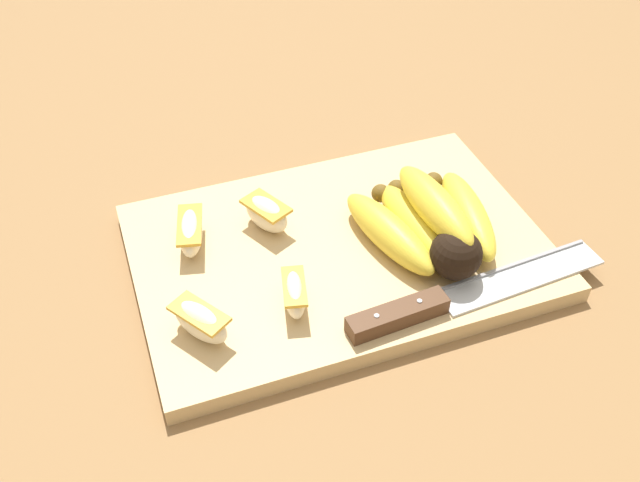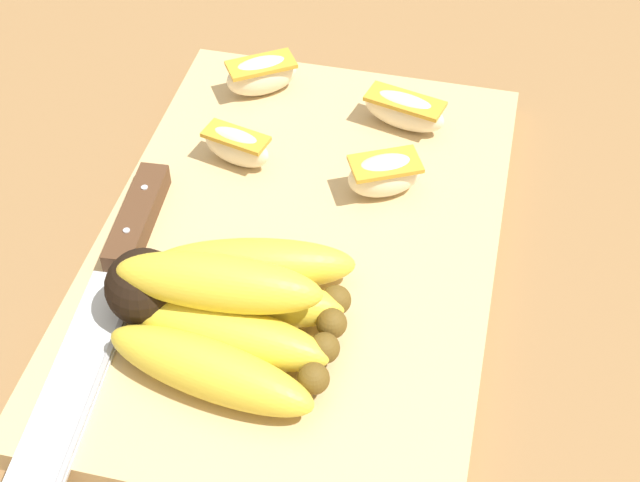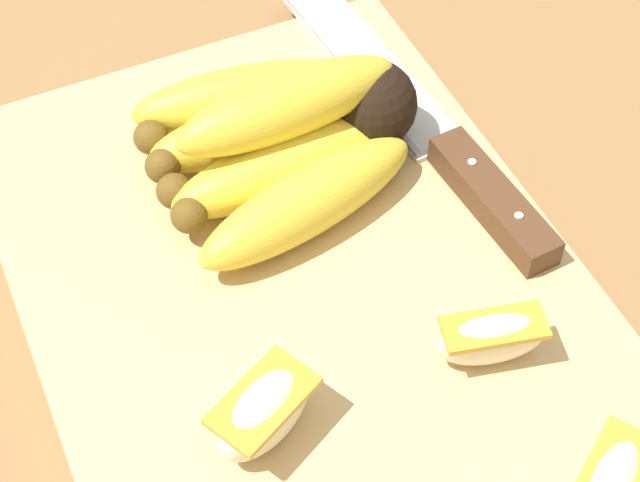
{
  "view_description": "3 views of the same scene",
  "coord_description": "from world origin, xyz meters",
  "px_view_note": "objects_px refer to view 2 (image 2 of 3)",
  "views": [
    {
      "loc": [
        -0.21,
        -0.52,
        0.53
      ],
      "look_at": [
        -0.03,
        -0.02,
        0.03
      ],
      "focal_mm": 39.84,
      "sensor_mm": 36.0,
      "label": 1
    },
    {
      "loc": [
        0.44,
        0.1,
        0.51
      ],
      "look_at": [
        0.01,
        0.0,
        0.03
      ],
      "focal_mm": 51.96,
      "sensor_mm": 36.0,
      "label": 2
    },
    {
      "loc": [
        -0.29,
        0.11,
        0.47
      ],
      "look_at": [
        0.0,
        -0.02,
        0.05
      ],
      "focal_mm": 58.05,
      "sensor_mm": 36.0,
      "label": 3
    }
  ],
  "objects_px": {
    "chefs_knife": "(119,269)",
    "apple_wedge_far": "(404,110)",
    "apple_wedge_middle": "(262,75)",
    "apple_wedge_extra": "(237,146)",
    "banana_bunch": "(222,307)",
    "apple_wedge_near": "(385,175)"
  },
  "relations": [
    {
      "from": "banana_bunch",
      "to": "chefs_knife",
      "type": "bearing_deg",
      "value": -109.64
    },
    {
      "from": "apple_wedge_middle",
      "to": "apple_wedge_extra",
      "type": "xyz_separation_m",
      "value": [
        0.09,
        0.0,
        -0.0
      ]
    },
    {
      "from": "apple_wedge_middle",
      "to": "apple_wedge_far",
      "type": "distance_m",
      "value": 0.13
    },
    {
      "from": "chefs_knife",
      "to": "apple_wedge_far",
      "type": "distance_m",
      "value": 0.27
    },
    {
      "from": "apple_wedge_far",
      "to": "apple_wedge_extra",
      "type": "bearing_deg",
      "value": -58.52
    },
    {
      "from": "apple_wedge_middle",
      "to": "chefs_knife",
      "type": "bearing_deg",
      "value": -10.78
    },
    {
      "from": "chefs_knife",
      "to": "apple_wedge_far",
      "type": "relative_size",
      "value": 3.87
    },
    {
      "from": "apple_wedge_extra",
      "to": "apple_wedge_near",
      "type": "bearing_deg",
      "value": 86.09
    },
    {
      "from": "banana_bunch",
      "to": "apple_wedge_middle",
      "type": "relative_size",
      "value": 2.46
    },
    {
      "from": "apple_wedge_near",
      "to": "apple_wedge_far",
      "type": "height_order",
      "value": "apple_wedge_near"
    },
    {
      "from": "apple_wedge_middle",
      "to": "apple_wedge_near",
      "type": "bearing_deg",
      "value": 51.1
    },
    {
      "from": "apple_wedge_near",
      "to": "apple_wedge_middle",
      "type": "bearing_deg",
      "value": -128.9
    },
    {
      "from": "chefs_knife",
      "to": "apple_wedge_far",
      "type": "bearing_deg",
      "value": 140.82
    },
    {
      "from": "chefs_knife",
      "to": "apple_wedge_near",
      "type": "height_order",
      "value": "apple_wedge_near"
    },
    {
      "from": "chefs_knife",
      "to": "apple_wedge_middle",
      "type": "relative_size",
      "value": 4.31
    },
    {
      "from": "banana_bunch",
      "to": "apple_wedge_extra",
      "type": "distance_m",
      "value": 0.17
    },
    {
      "from": "apple_wedge_middle",
      "to": "apple_wedge_extra",
      "type": "distance_m",
      "value": 0.09
    },
    {
      "from": "apple_wedge_middle",
      "to": "apple_wedge_far",
      "type": "bearing_deg",
      "value": 81.82
    },
    {
      "from": "apple_wedge_middle",
      "to": "apple_wedge_far",
      "type": "relative_size",
      "value": 0.9
    },
    {
      "from": "banana_bunch",
      "to": "apple_wedge_middle",
      "type": "height_order",
      "value": "banana_bunch"
    },
    {
      "from": "apple_wedge_near",
      "to": "apple_wedge_far",
      "type": "xyz_separation_m",
      "value": [
        -0.08,
        0.0,
        -0.0
      ]
    },
    {
      "from": "chefs_knife",
      "to": "apple_wedge_middle",
      "type": "distance_m",
      "value": 0.23
    }
  ]
}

